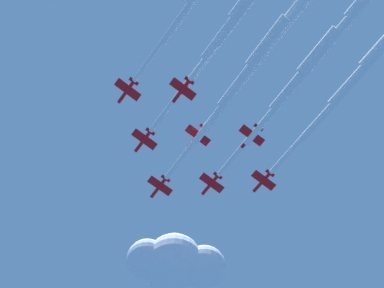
% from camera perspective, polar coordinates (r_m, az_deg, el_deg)
% --- Properties ---
extents(jet_lead, '(24.68, 69.61, 3.95)m').
position_cam_1_polar(jet_lead, '(171.53, 4.65, 6.13)').
color(jet_lead, red).
extents(jet_port_inner, '(24.61, 66.27, 3.97)m').
position_cam_1_polar(jet_port_inner, '(168.10, 2.99, 10.73)').
color(jet_port_inner, red).
extents(jet_starboard_inner, '(24.15, 64.89, 3.97)m').
position_cam_1_polar(jet_starboard_inner, '(174.36, 9.66, 5.49)').
color(jet_starboard_inner, red).
extents(jet_port_mid, '(24.54, 64.49, 3.98)m').
position_cam_1_polar(jet_port_mid, '(170.79, 8.49, 10.65)').
color(jet_port_mid, red).
extents(jet_port_outer, '(25.59, 66.84, 3.94)m').
position_cam_1_polar(jet_port_outer, '(177.74, 15.43, 5.93)').
color(jet_port_outer, red).
extents(jet_trail_port, '(24.23, 64.05, 3.89)m').
position_cam_1_polar(jet_trail_port, '(171.84, 14.08, 10.51)').
color(jet_trail_port, red).
extents(cloud_puff, '(38.61, 27.80, 22.98)m').
position_cam_1_polar(cloud_puff, '(229.56, -1.70, -11.76)').
color(cloud_puff, white).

